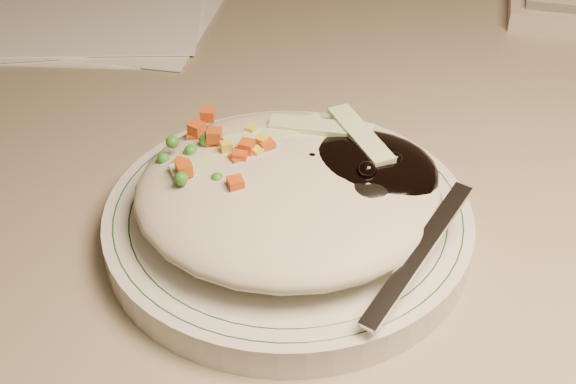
{
  "coord_description": "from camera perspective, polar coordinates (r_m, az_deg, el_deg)",
  "views": [
    {
      "loc": [
        -0.09,
        0.79,
        1.09
      ],
      "look_at": [
        -0.11,
        1.19,
        0.78
      ],
      "focal_mm": 50.0,
      "sensor_mm": 36.0,
      "label": 1
    }
  ],
  "objects": [
    {
      "name": "desk",
      "position": [
        0.81,
        8.16,
        -4.8
      ],
      "size": [
        1.4,
        0.7,
        0.74
      ],
      "color": "gray",
      "rests_on": "ground"
    },
    {
      "name": "plate_rim",
      "position": [
        0.52,
        0.0,
        -1.39
      ],
      "size": [
        0.23,
        0.23,
        0.0
      ],
      "color": "#144723",
      "rests_on": "plate"
    },
    {
      "name": "plate",
      "position": [
        0.52,
        0.0,
        -2.24
      ],
      "size": [
        0.24,
        0.24,
        0.02
      ],
      "primitive_type": "cylinder",
      "color": "silver",
      "rests_on": "desk"
    },
    {
      "name": "meal",
      "position": [
        0.5,
        0.49,
        0.43
      ],
      "size": [
        0.21,
        0.19,
        0.05
      ],
      "color": "#C1B89C",
      "rests_on": "plate"
    },
    {
      "name": "papers",
      "position": [
        0.85,
        -17.42,
        12.36
      ],
      "size": [
        0.37,
        0.27,
        0.0
      ],
      "color": "white",
      "rests_on": "desk"
    }
  ]
}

